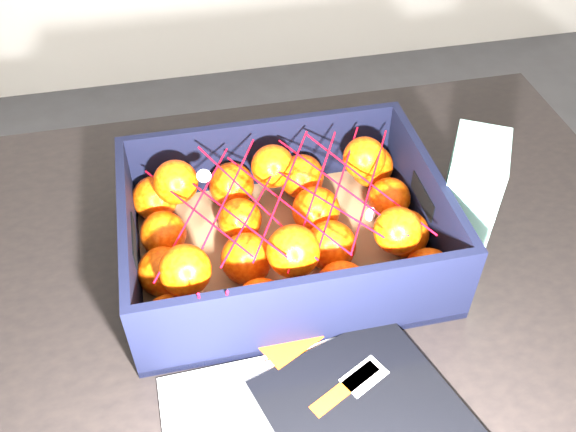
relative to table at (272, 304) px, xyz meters
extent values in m
cube|color=black|center=(0.00, 0.00, 0.08)|extent=(1.20, 0.80, 0.04)
cylinder|color=black|center=(0.55, 0.35, -0.30)|extent=(0.06, 0.06, 0.71)
cube|color=#FF4D0D|center=(-0.01, -0.15, 0.12)|extent=(0.09, 0.08, 0.00)
cube|color=white|center=(0.07, -0.22, 0.12)|extent=(0.06, 0.05, 0.00)
cube|color=#FF4D0D|center=(0.05, -0.23, 0.12)|extent=(0.10, 0.06, 0.00)
cube|color=olive|center=(0.02, 0.01, 0.10)|extent=(0.44, 0.33, 0.01)
cube|color=black|center=(0.02, 0.17, 0.16)|extent=(0.44, 0.01, 0.13)
cube|color=black|center=(0.02, -0.15, 0.16)|extent=(0.44, 0.01, 0.13)
cube|color=black|center=(-0.19, 0.01, 0.16)|extent=(0.01, 0.30, 0.13)
cube|color=black|center=(0.23, 0.01, 0.16)|extent=(0.01, 0.30, 0.13)
sphere|color=#F44405|center=(-0.15, -0.11, 0.15)|extent=(0.07, 0.07, 0.07)
sphere|color=#F44405|center=(-0.15, -0.02, 0.15)|extent=(0.07, 0.07, 0.07)
sphere|color=#F44405|center=(-0.15, 0.05, 0.15)|extent=(0.07, 0.07, 0.07)
sphere|color=#F44405|center=(-0.15, 0.12, 0.15)|extent=(0.07, 0.07, 0.07)
sphere|color=#F44405|center=(-0.03, -0.11, 0.15)|extent=(0.07, 0.07, 0.07)
sphere|color=#F44405|center=(-0.04, -0.03, 0.15)|extent=(0.07, 0.07, 0.07)
sphere|color=#F44405|center=(-0.03, 0.05, 0.15)|extent=(0.06, 0.06, 0.06)
sphere|color=#F44405|center=(-0.04, 0.13, 0.15)|extent=(0.07, 0.07, 0.07)
sphere|color=#F44405|center=(0.08, -0.10, 0.15)|extent=(0.07, 0.07, 0.07)
sphere|color=#F44405|center=(0.08, -0.03, 0.15)|extent=(0.07, 0.07, 0.07)
sphere|color=#F44405|center=(0.08, 0.05, 0.15)|extent=(0.07, 0.07, 0.07)
sphere|color=#F44405|center=(0.07, 0.13, 0.15)|extent=(0.07, 0.07, 0.07)
sphere|color=#F44405|center=(0.19, -0.10, 0.15)|extent=(0.07, 0.07, 0.07)
sphere|color=#F44405|center=(0.19, -0.03, 0.15)|extent=(0.07, 0.07, 0.07)
sphere|color=#F44405|center=(0.19, 0.05, 0.15)|extent=(0.06, 0.06, 0.06)
sphere|color=#F44405|center=(0.19, 0.13, 0.15)|extent=(0.07, 0.07, 0.07)
sphere|color=#F44405|center=(-0.12, -0.08, 0.20)|extent=(0.07, 0.07, 0.07)
sphere|color=#F44405|center=(-0.12, 0.09, 0.20)|extent=(0.06, 0.06, 0.06)
sphere|color=#F44405|center=(0.02, -0.07, 0.20)|extent=(0.07, 0.07, 0.07)
sphere|color=#F44405|center=(0.02, 0.10, 0.20)|extent=(0.06, 0.06, 0.06)
sphere|color=#F44405|center=(0.16, -0.07, 0.20)|extent=(0.06, 0.06, 0.06)
sphere|color=#F44405|center=(0.16, 0.09, 0.20)|extent=(0.06, 0.06, 0.06)
cylinder|color=red|center=(-0.10, 0.01, 0.22)|extent=(0.12, 0.23, 0.04)
cylinder|color=red|center=(-0.06, 0.01, 0.22)|extent=(0.12, 0.23, 0.03)
cylinder|color=red|center=(-0.02, 0.01, 0.22)|extent=(0.12, 0.23, 0.03)
cylinder|color=red|center=(0.02, 0.00, 0.21)|extent=(0.12, 0.23, 0.01)
cylinder|color=red|center=(0.06, 0.00, 0.22)|extent=(0.12, 0.23, 0.04)
cylinder|color=red|center=(0.10, 0.02, 0.22)|extent=(0.12, 0.23, 0.00)
cylinder|color=red|center=(0.14, 0.02, 0.21)|extent=(0.12, 0.23, 0.02)
cylinder|color=red|center=(-0.10, 0.02, 0.21)|extent=(0.12, 0.23, 0.01)
cylinder|color=red|center=(-0.06, 0.02, 0.22)|extent=(0.12, 0.23, 0.02)
cylinder|color=red|center=(-0.02, 0.00, 0.21)|extent=(0.12, 0.23, 0.04)
cylinder|color=red|center=(0.02, 0.02, 0.22)|extent=(0.12, 0.23, 0.01)
cylinder|color=red|center=(0.06, 0.00, 0.22)|extent=(0.12, 0.23, 0.03)
cylinder|color=red|center=(0.10, 0.02, 0.21)|extent=(0.12, 0.23, 0.02)
cylinder|color=red|center=(0.14, 0.00, 0.22)|extent=(0.12, 0.23, 0.00)
cylinder|color=red|center=(-0.11, -0.14, 0.20)|extent=(0.00, 0.03, 0.09)
cylinder|color=red|center=(-0.08, -0.14, 0.20)|extent=(0.01, 0.04, 0.08)
cube|color=silver|center=(0.30, 0.00, 0.18)|extent=(0.12, 0.13, 0.16)
camera|label=1|loc=(-0.10, -0.59, 0.78)|focal=38.85mm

